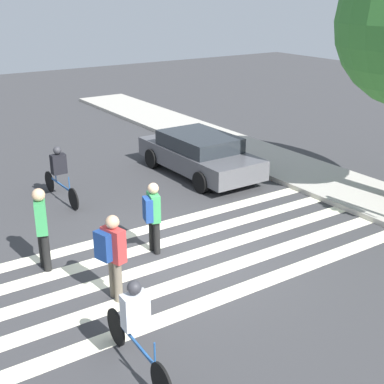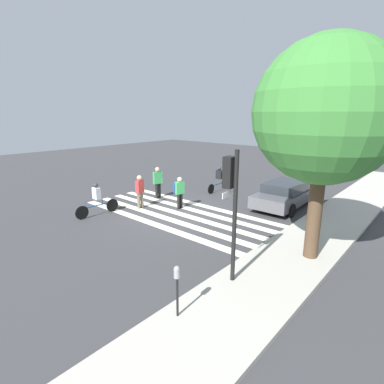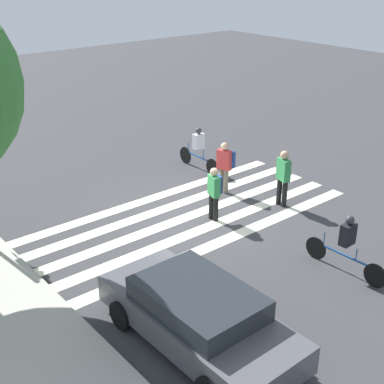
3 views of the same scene
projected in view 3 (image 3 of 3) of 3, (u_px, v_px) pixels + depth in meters
ground_plane at (189, 216)px, 16.17m from camera, size 60.00×60.00×0.00m
crosswalk_stripes at (189, 216)px, 16.17m from camera, size 3.96×10.00×0.01m
pedestrian_child_with_backpack at (283, 175)px, 16.47m from camera, size 0.55×0.37×1.81m
pedestrian_adult_yellow_jacket at (215, 189)px, 15.62m from camera, size 0.50×0.46×1.65m
pedestrian_adult_tall_backpack at (225, 163)px, 17.41m from camera, size 0.52×0.48×1.73m
cyclist_near_curb at (198, 147)px, 19.30m from camera, size 2.25×0.41×1.60m
cyclist_mid_street at (347, 242)px, 13.01m from camera, size 2.33×0.41×1.57m
car_parked_silver_sedan at (198, 315)px, 10.66m from camera, size 4.57×2.06×1.31m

